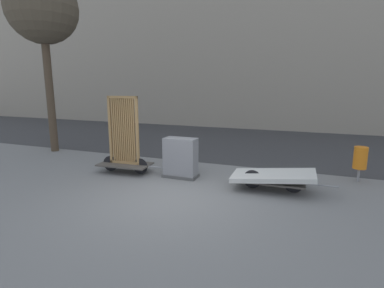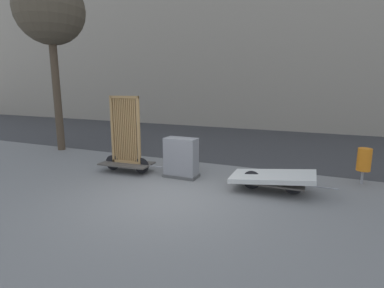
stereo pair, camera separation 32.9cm
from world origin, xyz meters
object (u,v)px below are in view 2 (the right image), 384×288
utility_cabinet (181,159)px  trash_bin (364,160)px  street_tree (50,11)px  bike_cart_with_mattress (272,178)px  bike_cart_with_bedframe (126,146)px

utility_cabinet → trash_bin: (4.52, 1.32, 0.13)m
utility_cabinet → trash_bin: size_ratio=1.17×
trash_bin → street_tree: bearing=180.0°
bike_cart_with_mattress → street_tree: (-8.32, 1.50, 4.76)m
bike_cart_with_mattress → bike_cart_with_bedframe: bearing=178.6°
bike_cart_with_bedframe → bike_cart_with_mattress: 4.18m
bike_cart_with_bedframe → utility_cabinet: bike_cart_with_bedframe is taller
bike_cart_with_bedframe → utility_cabinet: 1.70m
bike_cart_with_bedframe → street_tree: bearing=156.6°
bike_cart_with_bedframe → trash_bin: bearing=10.0°
bike_cart_with_bedframe → bike_cart_with_mattress: (4.16, -0.00, -0.42)m
bike_cart_with_mattress → utility_cabinet: size_ratio=2.22×
bike_cart_with_bedframe → street_tree: size_ratio=0.35×
bike_cart_with_bedframe → utility_cabinet: (1.67, 0.18, -0.25)m
bike_cart_with_mattress → trash_bin: bearing=34.9°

